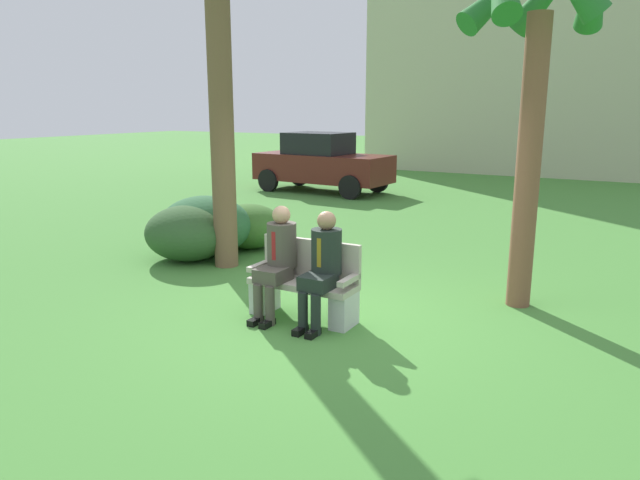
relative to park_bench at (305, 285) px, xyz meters
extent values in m
plane|color=#468737|center=(0.32, 0.11, -0.39)|extent=(80.00, 80.00, 0.00)
cube|color=#B7AD9E|center=(0.00, -0.05, 0.03)|extent=(1.26, 0.44, 0.07)
cube|color=#B7AD9E|center=(0.00, 0.14, 0.29)|extent=(1.26, 0.06, 0.45)
cube|color=#B7AD9E|center=(-0.59, -0.05, 0.16)|extent=(0.08, 0.44, 0.06)
cube|color=#B7AD9E|center=(0.59, -0.05, 0.16)|extent=(0.08, 0.44, 0.06)
cube|color=silver|center=(-0.53, -0.05, -0.20)|extent=(0.20, 0.37, 0.38)
cube|color=silver|center=(0.53, -0.05, -0.20)|extent=(0.20, 0.37, 0.38)
cube|color=#4C473D|center=(-0.29, -0.22, 0.14)|extent=(0.32, 0.38, 0.16)
cylinder|color=#4C473D|center=(-0.37, -0.41, -0.16)|extent=(0.11, 0.11, 0.45)
cylinder|color=#4C473D|center=(-0.21, -0.41, -0.16)|extent=(0.11, 0.11, 0.45)
cube|color=black|center=(-0.37, -0.47, -0.35)|extent=(0.09, 0.22, 0.07)
cube|color=black|center=(-0.21, -0.47, -0.35)|extent=(0.09, 0.22, 0.07)
cylinder|color=#4C473D|center=(-0.29, -0.03, 0.45)|extent=(0.34, 0.34, 0.51)
cube|color=maroon|center=(-0.29, -0.19, 0.47)|extent=(0.05, 0.01, 0.33)
sphere|color=tan|center=(-0.29, -0.03, 0.80)|extent=(0.21, 0.21, 0.21)
cube|color=#1E2823|center=(0.30, -0.22, 0.14)|extent=(0.32, 0.38, 0.16)
cylinder|color=#1E2823|center=(0.22, -0.41, -0.16)|extent=(0.11, 0.11, 0.45)
cylinder|color=#1E2823|center=(0.38, -0.41, -0.16)|extent=(0.11, 0.11, 0.45)
cube|color=black|center=(0.22, -0.47, -0.35)|extent=(0.09, 0.22, 0.07)
cube|color=black|center=(0.38, -0.47, -0.35)|extent=(0.09, 0.22, 0.07)
cylinder|color=#1E2823|center=(0.30, -0.03, 0.44)|extent=(0.34, 0.34, 0.50)
cube|color=olive|center=(0.30, -0.19, 0.46)|extent=(0.05, 0.01, 0.32)
sphere|color=#9E7556|center=(0.30, -0.03, 0.78)|extent=(0.21, 0.21, 0.21)
cylinder|color=brown|center=(2.06, 1.67, 1.32)|extent=(0.28, 0.28, 3.42)
cylinder|color=brown|center=(-2.22, 1.36, 1.85)|extent=(0.36, 0.36, 4.48)
ellipsoid|color=#2F5229|center=(-2.95, 1.33, 0.05)|extent=(1.40, 1.28, 0.88)
ellipsoid|color=#376627|center=(-2.60, 2.48, -0.01)|extent=(1.22, 1.12, 0.76)
ellipsoid|color=#2C5F36|center=(-2.97, 1.77, 0.09)|extent=(1.55, 1.42, 0.97)
cube|color=#591E19|center=(-4.84, 9.07, 0.31)|extent=(3.99, 1.81, 0.76)
cube|color=black|center=(-4.99, 9.08, 0.99)|extent=(1.78, 1.47, 0.60)
cylinder|color=black|center=(-3.43, 9.76, -0.07)|extent=(0.65, 0.18, 0.64)
cylinder|color=black|center=(-3.53, 8.20, -0.07)|extent=(0.65, 0.18, 0.64)
cylinder|color=black|center=(-6.15, 9.93, -0.07)|extent=(0.65, 0.18, 0.64)
cylinder|color=black|center=(-6.25, 8.38, -0.07)|extent=(0.65, 0.18, 0.64)
cube|color=#BCBC99|center=(0.06, 19.80, 5.85)|extent=(13.44, 8.11, 12.48)
camera|label=1|loc=(3.32, -5.52, 2.00)|focal=32.85mm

